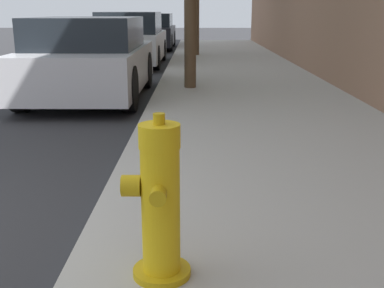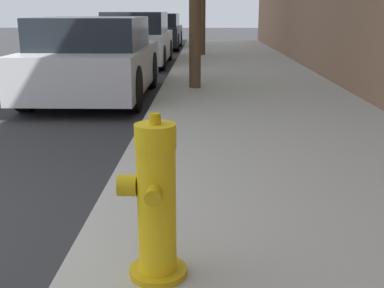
{
  "view_description": "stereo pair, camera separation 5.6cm",
  "coord_description": "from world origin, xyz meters",
  "px_view_note": "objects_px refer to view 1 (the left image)",
  "views": [
    {
      "loc": [
        2.54,
        -2.62,
        1.49
      ],
      "look_at": [
        2.51,
        0.81,
        0.53
      ],
      "focal_mm": 45.0,
      "sensor_mm": 36.0,
      "label": 1
    },
    {
      "loc": [
        2.6,
        -2.62,
        1.49
      ],
      "look_at": [
        2.51,
        0.81,
        0.53
      ],
      "focal_mm": 45.0,
      "sensor_mm": 36.0,
      "label": 2
    }
  ],
  "objects_px": {
    "fire_hydrant": "(160,204)",
    "parked_car_mid": "(131,40)",
    "parked_car_far": "(151,32)",
    "parked_car_near": "(90,59)"
  },
  "relations": [
    {
      "from": "fire_hydrant",
      "to": "parked_car_mid",
      "type": "relative_size",
      "value": 0.22
    },
    {
      "from": "fire_hydrant",
      "to": "parked_car_far",
      "type": "relative_size",
      "value": 0.21
    },
    {
      "from": "parked_car_near",
      "to": "parked_car_far",
      "type": "distance_m",
      "value": 11.05
    },
    {
      "from": "fire_hydrant",
      "to": "parked_car_near",
      "type": "height_order",
      "value": "parked_car_near"
    },
    {
      "from": "parked_car_mid",
      "to": "parked_car_near",
      "type": "bearing_deg",
      "value": -90.19
    },
    {
      "from": "parked_car_near",
      "to": "parked_car_mid",
      "type": "height_order",
      "value": "parked_car_mid"
    },
    {
      "from": "parked_car_mid",
      "to": "fire_hydrant",
      "type": "bearing_deg",
      "value": -81.86
    },
    {
      "from": "parked_car_near",
      "to": "parked_car_mid",
      "type": "xyz_separation_m",
      "value": [
        0.02,
        5.28,
        0.02
      ]
    },
    {
      "from": "fire_hydrant",
      "to": "parked_car_near",
      "type": "distance_m",
      "value": 6.26
    },
    {
      "from": "fire_hydrant",
      "to": "parked_car_near",
      "type": "bearing_deg",
      "value": 105.17
    }
  ]
}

